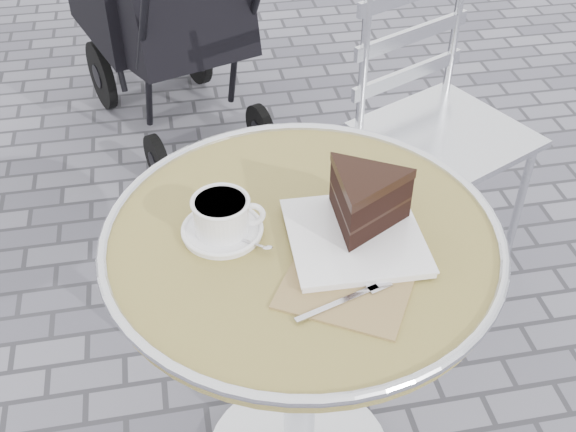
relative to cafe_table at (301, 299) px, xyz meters
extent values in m
cylinder|color=silver|center=(0.00, 0.00, -0.20)|extent=(0.07, 0.07, 0.67)
cylinder|color=tan|center=(0.00, 0.00, 0.15)|extent=(0.70, 0.70, 0.03)
torus|color=silver|center=(0.00, 0.00, 0.16)|extent=(0.72, 0.72, 0.02)
cylinder|color=white|center=(-0.14, 0.03, 0.17)|extent=(0.14, 0.14, 0.01)
cylinder|color=white|center=(-0.14, 0.03, 0.20)|extent=(0.11, 0.11, 0.06)
torus|color=white|center=(-0.09, 0.02, 0.20)|extent=(0.05, 0.02, 0.05)
cylinder|color=#C6B584|center=(-0.14, 0.03, 0.23)|extent=(0.09, 0.09, 0.01)
cube|color=#927450|center=(0.05, -0.13, 0.17)|extent=(0.28, 0.28, 0.00)
cube|color=white|center=(0.09, -0.03, 0.17)|extent=(0.23, 0.23, 0.01)
cylinder|color=silver|center=(0.46, 0.41, -0.34)|extent=(0.02, 0.02, 0.45)
cylinder|color=silver|center=(0.77, 0.55, -0.34)|extent=(0.02, 0.02, 0.45)
cylinder|color=silver|center=(0.32, 0.72, -0.34)|extent=(0.02, 0.02, 0.45)
cylinder|color=silver|center=(0.63, 0.86, -0.34)|extent=(0.02, 0.02, 0.45)
cube|color=silver|center=(0.54, 0.63, -0.10)|extent=(0.54, 0.54, 0.02)
cube|color=black|center=(-0.17, 1.56, -0.09)|extent=(0.60, 0.75, 0.40)
cylinder|color=black|center=(-0.27, 1.21, -0.48)|extent=(0.09, 0.18, 0.18)
cylinder|color=black|center=(0.12, 1.34, -0.48)|extent=(0.09, 0.18, 0.18)
cylinder|color=black|center=(-0.46, 1.77, -0.43)|extent=(0.12, 0.27, 0.28)
cylinder|color=black|center=(-0.06, 1.90, -0.43)|extent=(0.12, 0.27, 0.28)
camera|label=1|loc=(-0.21, -0.93, 1.01)|focal=45.00mm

